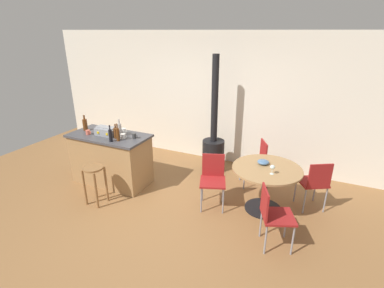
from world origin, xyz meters
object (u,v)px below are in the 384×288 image
(cup_1, at_px, (88,132))
(folding_chair_right, at_px, (256,160))
(bottle_3, at_px, (120,130))
(folding_chair_near, at_px, (213,177))
(wooden_stool, at_px, (94,177))
(cup_3, at_px, (123,136))
(cup_0, at_px, (124,131))
(bottle_4, at_px, (85,124))
(cup_2, at_px, (134,136))
(folding_chair_left, at_px, (315,181))
(folding_chair_far, at_px, (273,213))
(serving_bowl, at_px, (263,162))
(wood_stove, at_px, (213,145))
(bottle_2, at_px, (110,135))
(toolbox, at_px, (107,131))
(dining_table, at_px, (266,178))
(kitchen_island, at_px, (111,158))
(bottle_0, at_px, (116,133))
(wine_glass, at_px, (272,167))
(bottle_1, at_px, (118,134))

(cup_1, bearing_deg, folding_chair_right, 22.49)
(bottle_3, bearing_deg, folding_chair_near, 0.68)
(wooden_stool, distance_m, cup_3, 0.84)
(cup_0, xyz_separation_m, cup_3, (0.15, -0.22, -0.01))
(bottle_4, distance_m, cup_2, 1.09)
(folding_chair_left, height_order, bottle_4, bottle_4)
(cup_2, bearing_deg, cup_0, 157.84)
(folding_chair_far, height_order, serving_bowl, folding_chair_far)
(wood_stove, height_order, cup_1, wood_stove)
(folding_chair_near, distance_m, cup_0, 1.86)
(bottle_2, distance_m, cup_0, 0.43)
(toolbox, relative_size, cup_1, 3.43)
(wood_stove, distance_m, serving_bowl, 1.47)
(cup_0, bearing_deg, bottle_4, -168.63)
(cup_0, bearing_deg, toolbox, -139.87)
(bottle_4, distance_m, cup_1, 0.27)
(dining_table, distance_m, cup_0, 2.62)
(dining_table, bearing_deg, bottle_4, -175.63)
(bottle_2, bearing_deg, kitchen_island, 136.37)
(folding_chair_near, relative_size, bottle_0, 3.36)
(folding_chair_far, relative_size, serving_bowl, 4.76)
(toolbox, xyz_separation_m, cup_2, (0.55, 0.06, -0.03))
(cup_1, xyz_separation_m, cup_2, (0.88, 0.18, 0.00))
(kitchen_island, distance_m, wooden_stool, 0.75)
(folding_chair_right, xyz_separation_m, wine_glass, (0.43, -0.92, 0.34))
(wood_stove, bearing_deg, cup_1, -143.50)
(bottle_0, distance_m, bottle_4, 0.79)
(folding_chair_far, relative_size, cup_0, 7.25)
(dining_table, height_order, folding_chair_near, folding_chair_near)
(folding_chair_left, distance_m, toolbox, 3.59)
(toolbox, distance_m, cup_1, 0.35)
(cup_1, relative_size, cup_2, 1.08)
(bottle_1, distance_m, wine_glass, 2.56)
(dining_table, height_order, cup_0, cup_0)
(bottle_3, bearing_deg, wooden_stool, -89.33)
(cup_2, relative_size, serving_bowl, 0.59)
(folding_chair_left, distance_m, serving_bowl, 0.85)
(folding_chair_far, bearing_deg, serving_bowl, 110.60)
(folding_chair_left, distance_m, cup_3, 3.22)
(kitchen_island, relative_size, serving_bowl, 8.08)
(cup_3, distance_m, wine_glass, 2.54)
(folding_chair_left, relative_size, bottle_4, 2.90)
(toolbox, bearing_deg, cup_3, -3.90)
(cup_3, bearing_deg, wood_stove, 47.75)
(folding_chair_far, xyz_separation_m, toolbox, (-3.07, 0.51, 0.51))
(bottle_0, xyz_separation_m, bottle_4, (-0.79, 0.09, 0.02))
(folding_chair_left, relative_size, serving_bowl, 4.75)
(kitchen_island, xyz_separation_m, folding_chair_near, (2.00, 0.06, 0.03))
(cup_1, bearing_deg, bottle_0, 6.41)
(kitchen_island, distance_m, cup_3, 0.62)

